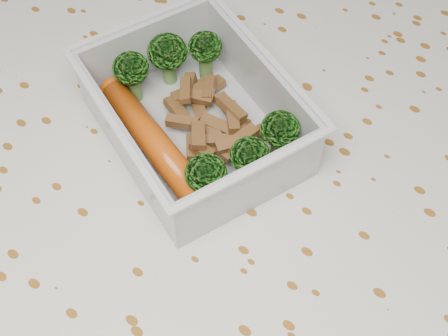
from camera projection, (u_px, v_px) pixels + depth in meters
The scene contains 6 objects.
dining_table at pixel (224, 243), 0.56m from camera, with size 1.40×0.90×0.75m.
tablecloth at pixel (224, 214), 0.52m from camera, with size 1.46×0.96×0.19m.
lunch_container at pixel (195, 121), 0.50m from camera, with size 0.21×0.19×0.06m.
broccoli_florets at pixel (203, 103), 0.49m from camera, with size 0.16×0.13×0.05m.
meat_pile at pixel (215, 123), 0.50m from camera, with size 0.09×0.08×0.03m.
sausage at pixel (155, 143), 0.48m from camera, with size 0.15×0.06×0.02m.
Camera 1 is at (0.15, -0.21, 1.17)m, focal length 50.00 mm.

